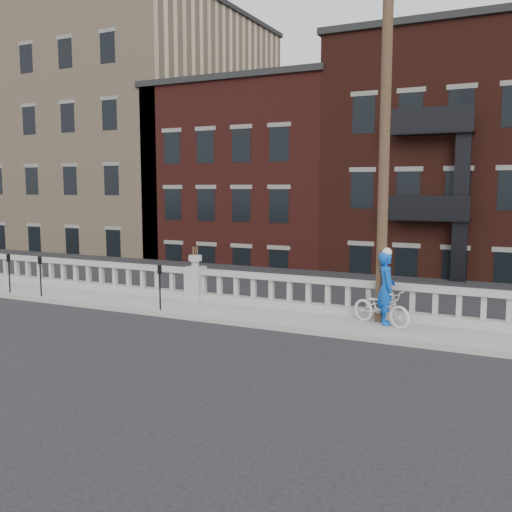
# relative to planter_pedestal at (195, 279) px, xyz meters

# --- Properties ---
(ground) EXTENTS (120.00, 120.00, 0.00)m
(ground) POSITION_rel_planter_pedestal_xyz_m (0.00, -3.95, -0.83)
(ground) COLOR black
(ground) RESTS_ON ground
(sidewalk) EXTENTS (32.00, 2.20, 0.15)m
(sidewalk) POSITION_rel_planter_pedestal_xyz_m (0.00, -0.95, -0.76)
(sidewalk) COLOR gray
(sidewalk) RESTS_ON ground
(balustrade) EXTENTS (28.00, 0.34, 1.03)m
(balustrade) POSITION_rel_planter_pedestal_xyz_m (0.00, 0.00, -0.19)
(balustrade) COLOR gray
(balustrade) RESTS_ON sidewalk
(planter_pedestal) EXTENTS (0.55, 0.55, 1.76)m
(planter_pedestal) POSITION_rel_planter_pedestal_xyz_m (0.00, 0.00, 0.00)
(planter_pedestal) COLOR gray
(planter_pedestal) RESTS_ON sidewalk
(lower_level) EXTENTS (80.00, 44.00, 20.80)m
(lower_level) POSITION_rel_planter_pedestal_xyz_m (0.56, 19.09, 1.80)
(lower_level) COLOR #605E59
(lower_level) RESTS_ON ground
(utility_pole) EXTENTS (1.60, 0.28, 10.00)m
(utility_pole) POSITION_rel_planter_pedestal_xyz_m (6.20, -0.35, 4.41)
(utility_pole) COLOR #422D1E
(utility_pole) RESTS_ON sidewalk
(parking_meter_c) EXTENTS (0.10, 0.09, 1.36)m
(parking_meter_c) POSITION_rel_planter_pedestal_xyz_m (-6.54, -1.80, 0.17)
(parking_meter_c) COLOR black
(parking_meter_c) RESTS_ON sidewalk
(parking_meter_d) EXTENTS (0.10, 0.09, 1.36)m
(parking_meter_d) POSITION_rel_planter_pedestal_xyz_m (-5.04, -1.80, 0.17)
(parking_meter_d) COLOR black
(parking_meter_d) RESTS_ON sidewalk
(parking_meter_e) EXTENTS (0.10, 0.09, 1.36)m
(parking_meter_e) POSITION_rel_planter_pedestal_xyz_m (-0.13, -1.80, 0.17)
(parking_meter_e) COLOR black
(parking_meter_e) RESTS_ON sidewalk
(bicycle) EXTENTS (1.90, 1.27, 0.94)m
(bicycle) POSITION_rel_planter_pedestal_xyz_m (6.32, -0.73, -0.21)
(bicycle) COLOR silver
(bicycle) RESTS_ON sidewalk
(cyclist) EXTENTS (0.72, 0.85, 1.97)m
(cyclist) POSITION_rel_planter_pedestal_xyz_m (6.41, -0.61, 0.31)
(cyclist) COLOR #0C4BB7
(cyclist) RESTS_ON sidewalk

